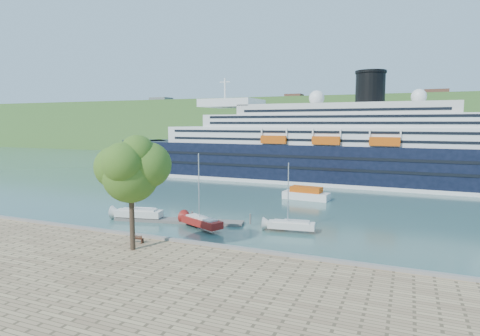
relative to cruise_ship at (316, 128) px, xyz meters
name	(u,v)px	position (x,y,z in m)	size (l,w,h in m)	color
ground	(142,245)	(-6.99, -55.71, -12.28)	(400.00, 400.00, 0.00)	#2F5450
far_hillside	(344,126)	(-6.99, 89.29, -0.28)	(400.00, 50.00, 24.00)	#396327
quay_coping	(141,235)	(-6.99, -55.91, -11.13)	(220.00, 0.50, 0.30)	slate
cruise_ship	(316,128)	(0.00, 0.00, 0.00)	(109.35, 15.92, 24.56)	black
park_bench	(137,238)	(-5.95, -57.92, -10.82)	(1.44, 0.59, 0.92)	#3F1E12
promenade_tree	(131,188)	(-4.94, -59.91, -5.19)	(7.35, 7.35, 12.18)	#345F19
floating_pontoon	(178,221)	(-8.77, -45.26, -12.08)	(17.87, 2.18, 0.40)	gray
sailboat_white_near	(138,187)	(-14.38, -46.48, -7.62)	(7.21, 2.00, 9.31)	silver
sailboat_red	(201,194)	(-4.11, -47.25, -7.69)	(7.10, 1.97, 9.17)	maroon
sailboat_white_far	(292,199)	(6.73, -44.11, -8.18)	(6.35, 1.76, 8.20)	silver
tender_launch	(306,193)	(3.35, -22.45, -11.15)	(8.18, 2.80, 2.26)	#C64C0B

